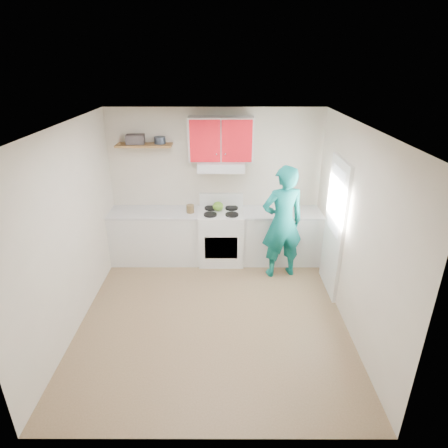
{
  "coord_description": "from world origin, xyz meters",
  "views": [
    {
      "loc": [
        0.16,
        -4.33,
        3.3
      ],
      "look_at": [
        0.15,
        0.55,
        1.15
      ],
      "focal_mm": 30.08,
      "sensor_mm": 36.0,
      "label": 1
    }
  ],
  "objects_px": {
    "stove": "(221,236)",
    "person": "(282,223)",
    "kettle": "(218,206)",
    "crock": "(190,209)",
    "tin": "(160,140)"
  },
  "relations": [
    {
      "from": "kettle",
      "to": "person",
      "type": "relative_size",
      "value": 0.1
    },
    {
      "from": "tin",
      "to": "kettle",
      "type": "height_order",
      "value": "tin"
    },
    {
      "from": "tin",
      "to": "crock",
      "type": "xyz_separation_m",
      "value": [
        0.47,
        -0.23,
        -1.12
      ]
    },
    {
      "from": "stove",
      "to": "crock",
      "type": "height_order",
      "value": "crock"
    },
    {
      "from": "tin",
      "to": "person",
      "type": "distance_m",
      "value": 2.38
    },
    {
      "from": "tin",
      "to": "kettle",
      "type": "relative_size",
      "value": 0.99
    },
    {
      "from": "tin",
      "to": "crock",
      "type": "height_order",
      "value": "tin"
    },
    {
      "from": "stove",
      "to": "crock",
      "type": "bearing_deg",
      "value": -177.28
    },
    {
      "from": "stove",
      "to": "person",
      "type": "relative_size",
      "value": 0.49
    },
    {
      "from": "crock",
      "to": "person",
      "type": "xyz_separation_m",
      "value": [
        1.49,
        -0.45,
        -0.05
      ]
    },
    {
      "from": "tin",
      "to": "crock",
      "type": "distance_m",
      "value": 1.23
    },
    {
      "from": "stove",
      "to": "kettle",
      "type": "height_order",
      "value": "kettle"
    },
    {
      "from": "stove",
      "to": "crock",
      "type": "distance_m",
      "value": 0.74
    },
    {
      "from": "stove",
      "to": "kettle",
      "type": "relative_size",
      "value": 4.95
    },
    {
      "from": "tin",
      "to": "kettle",
      "type": "xyz_separation_m",
      "value": [
        0.94,
        -0.14,
        -1.09
      ]
    }
  ]
}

